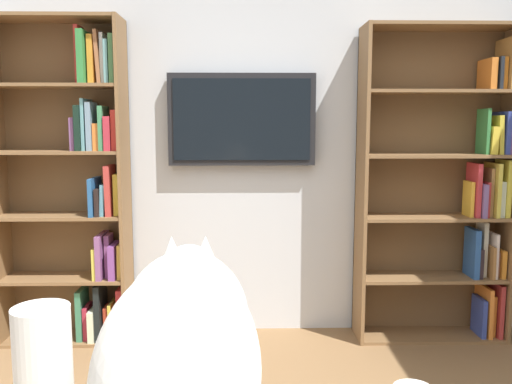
# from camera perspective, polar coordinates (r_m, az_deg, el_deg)

# --- Properties ---
(wall_back) EXTENTS (4.52, 0.06, 2.70)m
(wall_back) POSITION_cam_1_polar(r_m,az_deg,el_deg) (3.46, -0.76, 6.99)
(wall_back) COLOR silver
(wall_back) RESTS_ON ground
(bookshelf_left) EXTENTS (0.94, 0.28, 1.96)m
(bookshelf_left) POSITION_cam_1_polar(r_m,az_deg,el_deg) (3.57, 20.13, 0.27)
(bookshelf_left) COLOR brown
(bookshelf_left) RESTS_ON ground
(bookshelf_right) EXTENTS (0.80, 0.28, 2.00)m
(bookshelf_right) POSITION_cam_1_polar(r_m,az_deg,el_deg) (3.48, -18.53, 0.49)
(bookshelf_right) COLOR brown
(bookshelf_right) RESTS_ON ground
(wall_mounted_tv) EXTENTS (0.93, 0.07, 0.58)m
(wall_mounted_tv) POSITION_cam_1_polar(r_m,az_deg,el_deg) (3.38, -1.53, 7.76)
(wall_mounted_tv) COLOR black
(cat) EXTENTS (0.29, 0.65, 0.38)m
(cat) POSITION_cam_1_polar(r_m,az_deg,el_deg) (1.01, -8.02, -16.74)
(cat) COLOR white
(cat) RESTS_ON desk
(paper_towel_roll) EXTENTS (0.11, 0.11, 0.26)m
(paper_towel_roll) POSITION_cam_1_polar(r_m,az_deg,el_deg) (1.17, -21.81, -17.44)
(paper_towel_roll) COLOR white
(paper_towel_roll) RESTS_ON desk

